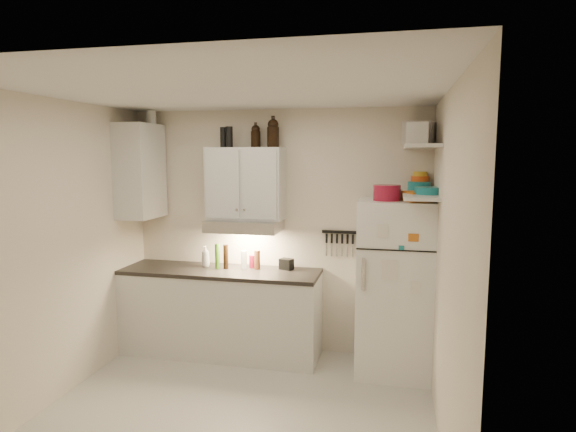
# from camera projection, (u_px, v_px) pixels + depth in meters

# --- Properties ---
(floor) EXTENTS (3.20, 3.00, 0.02)m
(floor) POSITION_uv_depth(u_px,v_px,m) (234.00, 419.00, 3.91)
(floor) COLOR beige
(floor) RESTS_ON ground
(ceiling) EXTENTS (3.20, 3.00, 0.02)m
(ceiling) POSITION_uv_depth(u_px,v_px,m) (229.00, 89.00, 3.58)
(ceiling) COLOR silver
(ceiling) RESTS_ON ground
(back_wall) EXTENTS (3.20, 0.02, 2.60)m
(back_wall) POSITION_uv_depth(u_px,v_px,m) (278.00, 231.00, 5.21)
(back_wall) COLOR beige
(back_wall) RESTS_ON ground
(left_wall) EXTENTS (0.02, 3.00, 2.60)m
(left_wall) POSITION_uv_depth(u_px,v_px,m) (52.00, 252.00, 4.09)
(left_wall) COLOR beige
(left_wall) RESTS_ON ground
(right_wall) EXTENTS (0.02, 3.00, 2.60)m
(right_wall) POSITION_uv_depth(u_px,v_px,m) (448.00, 272.00, 3.40)
(right_wall) COLOR beige
(right_wall) RESTS_ON ground
(base_cabinet) EXTENTS (2.10, 0.60, 0.88)m
(base_cabinet) POSITION_uv_depth(u_px,v_px,m) (221.00, 313.00, 5.14)
(base_cabinet) COLOR silver
(base_cabinet) RESTS_ON floor
(countertop) EXTENTS (2.10, 0.62, 0.04)m
(countertop) POSITION_uv_depth(u_px,v_px,m) (220.00, 271.00, 5.08)
(countertop) COLOR black
(countertop) RESTS_ON base_cabinet
(upper_cabinet) EXTENTS (0.80, 0.33, 0.75)m
(upper_cabinet) POSITION_uv_depth(u_px,v_px,m) (246.00, 183.00, 5.04)
(upper_cabinet) COLOR silver
(upper_cabinet) RESTS_ON back_wall
(side_cabinet) EXTENTS (0.33, 0.55, 1.00)m
(side_cabinet) POSITION_uv_depth(u_px,v_px,m) (140.00, 171.00, 5.14)
(side_cabinet) COLOR silver
(side_cabinet) RESTS_ON left_wall
(range_hood) EXTENTS (0.76, 0.46, 0.12)m
(range_hood) POSITION_uv_depth(u_px,v_px,m) (244.00, 225.00, 5.03)
(range_hood) COLOR silver
(range_hood) RESTS_ON back_wall
(fridge) EXTENTS (0.70, 0.68, 1.70)m
(fridge) POSITION_uv_depth(u_px,v_px,m) (394.00, 287.00, 4.66)
(fridge) COLOR white
(fridge) RESTS_ON floor
(shelf_hi) EXTENTS (0.30, 0.95, 0.03)m
(shelf_hi) POSITION_uv_depth(u_px,v_px,m) (421.00, 146.00, 4.32)
(shelf_hi) COLOR silver
(shelf_hi) RESTS_ON right_wall
(shelf_lo) EXTENTS (0.30, 0.95, 0.03)m
(shelf_lo) POSITION_uv_depth(u_px,v_px,m) (420.00, 195.00, 4.37)
(shelf_lo) COLOR silver
(shelf_lo) RESTS_ON right_wall
(knife_strip) EXTENTS (0.42, 0.02, 0.03)m
(knife_strip) POSITION_uv_depth(u_px,v_px,m) (342.00, 232.00, 5.03)
(knife_strip) COLOR black
(knife_strip) RESTS_ON back_wall
(dutch_oven) EXTENTS (0.33, 0.33, 0.15)m
(dutch_oven) POSITION_uv_depth(u_px,v_px,m) (387.00, 193.00, 4.47)
(dutch_oven) COLOR maroon
(dutch_oven) RESTS_ON fridge
(book_stack) EXTENTS (0.30, 0.33, 0.09)m
(book_stack) POSITION_uv_depth(u_px,v_px,m) (417.00, 196.00, 4.40)
(book_stack) COLOR #C66618
(book_stack) RESTS_ON fridge
(spice_jar) EXTENTS (0.08, 0.08, 0.10)m
(spice_jar) POSITION_uv_depth(u_px,v_px,m) (399.00, 195.00, 4.51)
(spice_jar) COLOR silver
(spice_jar) RESTS_ON fridge
(stock_pot) EXTENTS (0.33, 0.33, 0.22)m
(stock_pot) POSITION_uv_depth(u_px,v_px,m) (420.00, 134.00, 4.63)
(stock_pot) COLOR silver
(stock_pot) RESTS_ON shelf_hi
(tin_a) EXTENTS (0.25, 0.24, 0.21)m
(tin_a) POSITION_uv_depth(u_px,v_px,m) (416.00, 133.00, 4.30)
(tin_a) COLOR #AAAAAD
(tin_a) RESTS_ON shelf_hi
(tin_b) EXTENTS (0.21, 0.21, 0.18)m
(tin_b) POSITION_uv_depth(u_px,v_px,m) (419.00, 133.00, 4.05)
(tin_b) COLOR #AAAAAD
(tin_b) RESTS_ON shelf_hi
(bowl_teal) EXTENTS (0.22, 0.22, 0.09)m
(bowl_teal) POSITION_uv_depth(u_px,v_px,m) (419.00, 186.00, 4.70)
(bowl_teal) COLOR #16737C
(bowl_teal) RESTS_ON shelf_lo
(bowl_orange) EXTENTS (0.18, 0.18, 0.05)m
(bowl_orange) POSITION_uv_depth(u_px,v_px,m) (420.00, 179.00, 4.76)
(bowl_orange) COLOR #D54914
(bowl_orange) RESTS_ON bowl_teal
(bowl_yellow) EXTENTS (0.14, 0.14, 0.04)m
(bowl_yellow) POSITION_uv_depth(u_px,v_px,m) (420.00, 174.00, 4.75)
(bowl_yellow) COLOR gold
(bowl_yellow) RESTS_ON bowl_orange
(plates) EXTENTS (0.28, 0.28, 0.06)m
(plates) POSITION_uv_depth(u_px,v_px,m) (429.00, 191.00, 4.27)
(plates) COLOR #16737C
(plates) RESTS_ON shelf_lo
(growler_a) EXTENTS (0.13, 0.13, 0.24)m
(growler_a) POSITION_uv_depth(u_px,v_px,m) (256.00, 136.00, 5.02)
(growler_a) COLOR black
(growler_a) RESTS_ON upper_cabinet
(growler_b) EXTENTS (0.16, 0.16, 0.30)m
(growler_b) POSITION_uv_depth(u_px,v_px,m) (273.00, 133.00, 4.96)
(growler_b) COLOR black
(growler_b) RESTS_ON upper_cabinet
(thermos_a) EXTENTS (0.07, 0.07, 0.21)m
(thermos_a) POSITION_uv_depth(u_px,v_px,m) (229.00, 137.00, 4.95)
(thermos_a) COLOR black
(thermos_a) RESTS_ON upper_cabinet
(thermos_b) EXTENTS (0.09, 0.09, 0.21)m
(thermos_b) POSITION_uv_depth(u_px,v_px,m) (224.00, 137.00, 5.00)
(thermos_b) COLOR black
(thermos_b) RESTS_ON upper_cabinet
(side_jar) EXTENTS (0.13, 0.13, 0.15)m
(side_jar) POSITION_uv_depth(u_px,v_px,m) (151.00, 117.00, 5.17)
(side_jar) COLOR silver
(side_jar) RESTS_ON side_cabinet
(soap_bottle) EXTENTS (0.12, 0.12, 0.26)m
(soap_bottle) POSITION_uv_depth(u_px,v_px,m) (205.00, 255.00, 5.20)
(soap_bottle) COLOR silver
(soap_bottle) RESTS_ON countertop
(pepper_mill) EXTENTS (0.07, 0.07, 0.20)m
(pepper_mill) POSITION_uv_depth(u_px,v_px,m) (257.00, 260.00, 5.08)
(pepper_mill) COLOR brown
(pepper_mill) RESTS_ON countertop
(oil_bottle) EXTENTS (0.06, 0.06, 0.27)m
(oil_bottle) POSITION_uv_depth(u_px,v_px,m) (217.00, 256.00, 5.09)
(oil_bottle) COLOR #396C1B
(oil_bottle) RESTS_ON countertop
(vinegar_bottle) EXTENTS (0.07, 0.07, 0.26)m
(vinegar_bottle) POSITION_uv_depth(u_px,v_px,m) (226.00, 257.00, 5.10)
(vinegar_bottle) COLOR black
(vinegar_bottle) RESTS_ON countertop
(clear_bottle) EXTENTS (0.07, 0.07, 0.20)m
(clear_bottle) POSITION_uv_depth(u_px,v_px,m) (244.00, 260.00, 5.10)
(clear_bottle) COLOR silver
(clear_bottle) RESTS_ON countertop
(red_jar) EXTENTS (0.08, 0.08, 0.14)m
(red_jar) POSITION_uv_depth(u_px,v_px,m) (252.00, 261.00, 5.16)
(red_jar) COLOR maroon
(red_jar) RESTS_ON countertop
(caddy) EXTENTS (0.16, 0.14, 0.12)m
(caddy) POSITION_uv_depth(u_px,v_px,m) (286.00, 264.00, 5.08)
(caddy) COLOR black
(caddy) RESTS_ON countertop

